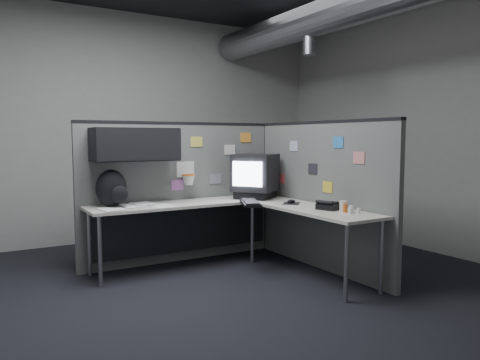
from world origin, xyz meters
TOP-DOWN VIEW (x-y plane):
  - room at (0.56, 0.00)m, footprint 5.62×5.62m
  - partition_back at (-0.25, 1.23)m, footprint 2.44×0.42m
  - partition_right at (1.10, 0.22)m, footprint 0.07×2.23m
  - desk at (0.15, 0.70)m, footprint 2.31×2.11m
  - monitor at (0.70, 0.91)m, footprint 0.64×0.64m
  - keyboard at (0.35, 0.47)m, footprint 0.37×0.53m
  - mouse at (0.78, 0.31)m, footprint 0.26×0.27m
  - phone at (0.84, -0.22)m, footprint 0.24×0.25m
  - bottles at (0.87, -0.49)m, footprint 0.13×0.15m
  - cup at (0.87, -0.40)m, footprint 0.09×0.09m
  - papers at (-0.73, 0.97)m, footprint 0.78×0.53m
  - backpack at (-0.97, 1.04)m, footprint 0.33×0.30m

SIDE VIEW (x-z plane):
  - desk at x=0.15m, z-range 0.25..0.98m
  - papers at x=-0.73m, z-range 0.73..0.74m
  - mouse at x=0.78m, z-range 0.72..0.77m
  - keyboard at x=0.35m, z-range 0.73..0.77m
  - bottles at x=0.87m, z-range 0.72..0.80m
  - phone at x=0.84m, z-range 0.72..0.81m
  - cup at x=0.87m, z-range 0.73..0.84m
  - partition_right at x=1.10m, z-range 0.00..1.63m
  - backpack at x=-0.97m, z-range 0.72..1.12m
  - partition_back at x=-0.25m, z-range 0.18..1.81m
  - monitor at x=0.70m, z-range 0.74..1.26m
  - room at x=0.56m, z-range 0.49..3.71m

